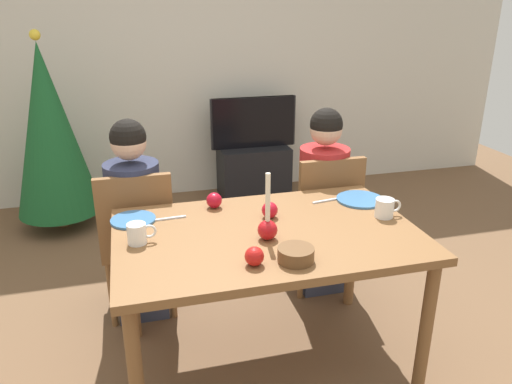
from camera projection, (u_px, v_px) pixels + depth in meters
ground_plane at (266, 362)px, 2.57m from camera, size 7.68×7.68×0.00m
back_wall at (188, 54)px, 4.44m from camera, size 6.40×0.10×2.60m
dining_table at (267, 247)px, 2.33m from camera, size 1.40×0.90×0.75m
chair_left at (137, 235)px, 2.79m from camera, size 0.40×0.40×0.90m
chair_right at (324, 215)px, 3.06m from camera, size 0.40×0.40×0.90m
person_left_child at (136, 224)px, 2.80m from camera, size 0.30×0.30×1.17m
person_right_child at (322, 204)px, 3.07m from camera, size 0.30×0.30×1.17m
tv_stand at (254, 171)px, 4.68m from camera, size 0.64×0.40×0.48m
tv at (253, 122)px, 4.51m from camera, size 0.79×0.05×0.46m
christmas_tree at (50, 131)px, 3.83m from camera, size 0.65×0.65×1.56m
candle_centerpiece at (268, 226)px, 2.20m from camera, size 0.09×0.09×0.31m
plate_left at (133, 220)px, 2.40m from camera, size 0.22×0.22×0.01m
plate_right at (360, 199)px, 2.65m from camera, size 0.25×0.25×0.01m
mug_left at (138, 234)px, 2.17m from camera, size 0.13×0.08×0.09m
mug_right at (385, 208)px, 2.44m from camera, size 0.14×0.09×0.09m
fork_left at (168, 219)px, 2.42m from camera, size 0.18×0.02×0.01m
fork_right at (328, 200)px, 2.64m from camera, size 0.18×0.04×0.01m
bowl_walnuts at (296, 254)px, 2.03m from camera, size 0.15×0.15×0.06m
apple_near_candle at (214, 200)px, 2.55m from camera, size 0.08×0.08×0.08m
apple_by_left_plate at (270, 210)px, 2.43m from camera, size 0.08×0.08×0.08m
apple_by_right_mug at (254, 256)px, 1.99m from camera, size 0.08×0.08×0.08m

